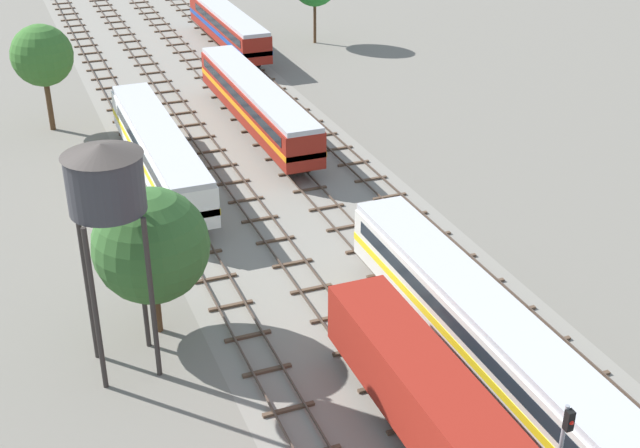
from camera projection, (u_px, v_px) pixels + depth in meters
ground_plane at (262, 176)px, 59.87m from camera, size 480.00×480.00×0.00m
ballast_bed at (262, 176)px, 59.87m from camera, size 17.60×176.00×0.01m
track_far_left at (163, 183)px, 58.41m from camera, size 2.40×126.00×0.29m
track_left at (227, 173)px, 59.89m from camera, size 2.40×126.00×0.29m
track_centre_left at (287, 164)px, 61.38m from camera, size 2.40×126.00×0.29m
track_centre at (345, 155)px, 62.86m from camera, size 2.40×126.00×0.29m
freight_boxcar_left_nearest at (425, 394)px, 34.60m from camera, size 2.87×14.00×3.60m
passenger_coach_centre_left_near at (481, 327)px, 38.59m from camera, size 2.96×22.00×3.80m
diesel_railcar_far_left_mid at (159, 149)px, 57.51m from camera, size 2.96×20.50×3.80m
passenger_coach_centre_left_midfar at (256, 101)px, 66.11m from camera, size 2.96×22.00×3.80m
diesel_railcar_centre_far at (228, 25)px, 87.09m from camera, size 2.96×20.50×3.80m
water_tower at (105, 184)px, 36.00m from camera, size 3.47×3.47×11.26m
lineside_tree_0 at (42, 56)px, 65.19m from camera, size 4.74×4.74×8.40m
lineside_tree_1 at (151, 246)px, 40.67m from camera, size 5.66×5.66×7.71m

